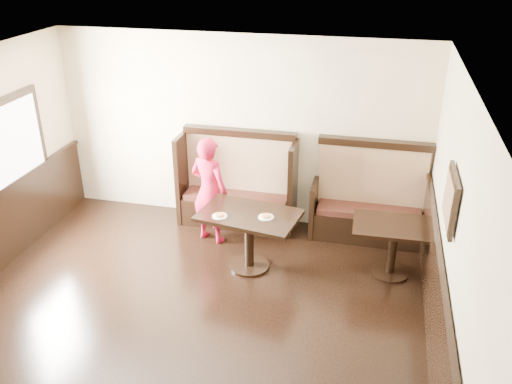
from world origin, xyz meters
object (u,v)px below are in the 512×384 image
(table_main, at_px, (249,226))
(table_neighbor, at_px, (394,237))
(booth_neighbor, at_px, (369,207))
(booth_main, at_px, (238,190))
(child, at_px, (209,190))

(table_main, height_order, table_neighbor, table_main)
(table_main, xyz_separation_m, table_neighbor, (1.83, 0.26, -0.07))
(booth_neighbor, bearing_deg, booth_main, 179.95)
(booth_neighbor, relative_size, child, 1.06)
(table_neighbor, bearing_deg, table_main, -173.43)
(booth_neighbor, bearing_deg, table_neighbor, -69.55)
(table_main, relative_size, child, 0.87)
(table_neighbor, height_order, child, child)
(booth_neighbor, relative_size, table_neighbor, 1.55)
(booth_main, height_order, table_neighbor, booth_main)
(booth_neighbor, xyz_separation_m, table_main, (-1.49, -1.17, 0.13))
(table_main, xyz_separation_m, child, (-0.71, 0.57, 0.17))
(table_neighbor, bearing_deg, child, 171.42)
(booth_main, bearing_deg, booth_neighbor, -0.05)
(table_neighbor, bearing_deg, booth_neighbor, 108.87)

